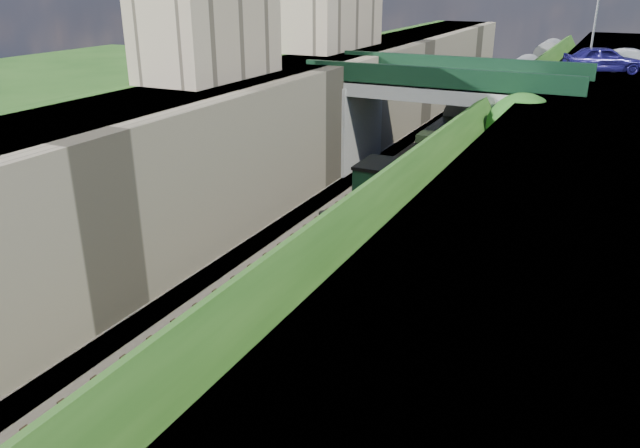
# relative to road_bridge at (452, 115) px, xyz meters

# --- Properties ---
(ground) EXTENTS (160.00, 160.00, 0.00)m
(ground) POSITION_rel_road_bridge_xyz_m (-0.94, -24.00, -4.08)
(ground) COLOR #1E4714
(ground) RESTS_ON ground
(trackbed) EXTENTS (10.00, 90.00, 0.20)m
(trackbed) POSITION_rel_road_bridge_xyz_m (-0.94, -4.00, -3.98)
(trackbed) COLOR #473F38
(trackbed) RESTS_ON ground
(retaining_wall) EXTENTS (1.00, 90.00, 7.00)m
(retaining_wall) POSITION_rel_road_bridge_xyz_m (-6.44, -4.00, -0.58)
(retaining_wall) COLOR #756B56
(retaining_wall) RESTS_ON ground
(street_plateau_left) EXTENTS (6.00, 90.00, 7.00)m
(street_plateau_left) POSITION_rel_road_bridge_xyz_m (-9.94, -4.00, -0.58)
(street_plateau_left) COLOR #262628
(street_plateau_left) RESTS_ON ground
(street_plateau_right) EXTENTS (8.00, 90.00, 6.25)m
(street_plateau_right) POSITION_rel_road_bridge_xyz_m (8.56, -4.00, -0.95)
(street_plateau_right) COLOR #262628
(street_plateau_right) RESTS_ON ground
(embankment_slope) EXTENTS (4.17, 90.00, 6.36)m
(embankment_slope) POSITION_rel_road_bridge_xyz_m (4.11, -5.32, -1.23)
(embankment_slope) COLOR #1E4714
(embankment_slope) RESTS_ON ground
(track_left) EXTENTS (2.50, 90.00, 0.20)m
(track_left) POSITION_rel_road_bridge_xyz_m (-2.94, -4.00, -3.83)
(track_left) COLOR black
(track_left) RESTS_ON trackbed
(track_right) EXTENTS (2.50, 90.00, 0.20)m
(track_right) POSITION_rel_road_bridge_xyz_m (0.26, -4.00, -3.83)
(track_right) COLOR black
(track_right) RESTS_ON trackbed
(road_bridge) EXTENTS (16.00, 6.40, 7.25)m
(road_bridge) POSITION_rel_road_bridge_xyz_m (0.00, 0.00, 0.00)
(road_bridge) COLOR gray
(road_bridge) RESTS_ON ground
(building_far) EXTENTS (5.00, 10.00, 6.00)m
(building_far) POSITION_rel_road_bridge_xyz_m (-11.44, 6.00, 5.92)
(building_far) COLOR gray
(building_far) RESTS_ON street_plateau_left
(building_near) EXTENTS (4.00, 8.00, 4.00)m
(building_near) POSITION_rel_road_bridge_xyz_m (-10.44, -10.00, 4.92)
(building_near) COLOR gray
(building_near) RESTS_ON street_plateau_left
(tree) EXTENTS (3.60, 3.80, 6.60)m
(tree) POSITION_rel_road_bridge_xyz_m (4.97, -4.99, 0.57)
(tree) COLOR black
(tree) RESTS_ON ground
(lamppost) EXTENTS (0.87, 0.15, 6.00)m
(lamppost) POSITION_rel_road_bridge_xyz_m (6.76, 8.90, 5.49)
(lamppost) COLOR gray
(lamppost) RESTS_ON street_plateau_right
(car_blue) EXTENTS (5.20, 3.56, 1.65)m
(car_blue) POSITION_rel_road_bridge_xyz_m (7.66, 6.79, 3.00)
(car_blue) COLOR navy
(car_blue) RESTS_ON street_plateau_right
(car_silver) EXTENTS (4.55, 2.48, 1.42)m
(car_silver) POSITION_rel_road_bridge_xyz_m (9.48, 7.91, 2.89)
(car_silver) COLOR #A8A7AC
(car_silver) RESTS_ON street_plateau_right
(locomotive) EXTENTS (3.10, 10.23, 3.83)m
(locomotive) POSITION_rel_road_bridge_xyz_m (0.26, -14.49, -2.18)
(locomotive) COLOR black
(locomotive) RESTS_ON trackbed
(tender) EXTENTS (2.70, 6.00, 3.05)m
(tender) POSITION_rel_road_bridge_xyz_m (0.26, -7.13, -2.46)
(tender) COLOR black
(tender) RESTS_ON trackbed
(coach_front) EXTENTS (2.90, 18.00, 3.70)m
(coach_front) POSITION_rel_road_bridge_xyz_m (0.26, 5.47, -2.03)
(coach_front) COLOR black
(coach_front) RESTS_ON trackbed
(coach_middle) EXTENTS (2.90, 18.00, 3.70)m
(coach_middle) POSITION_rel_road_bridge_xyz_m (0.26, 24.27, -2.03)
(coach_middle) COLOR black
(coach_middle) RESTS_ON trackbed
(coach_rear) EXTENTS (2.90, 18.00, 3.70)m
(coach_rear) POSITION_rel_road_bridge_xyz_m (0.26, 43.07, -2.03)
(coach_rear) COLOR black
(coach_rear) RESTS_ON trackbed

